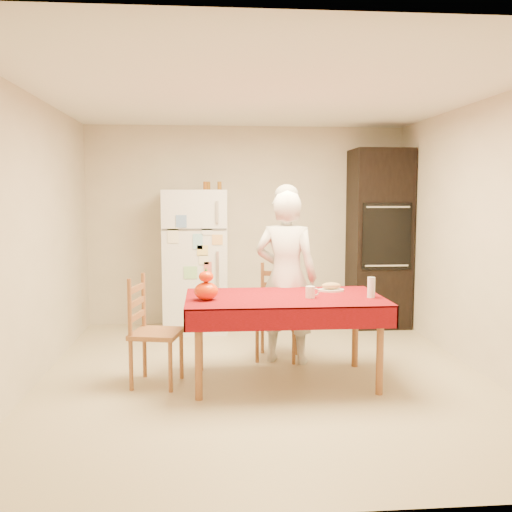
{
  "coord_description": "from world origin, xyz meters",
  "views": [
    {
      "loc": [
        -0.51,
        -4.99,
        1.63
      ],
      "look_at": [
        -0.06,
        0.2,
        1.08
      ],
      "focal_mm": 40.0,
      "sensor_mm": 36.0,
      "label": 1
    }
  ],
  "objects": [
    {
      "name": "pumpkin_upper",
      "position": [
        -0.52,
        -0.26,
        0.96
      ],
      "size": [
        0.12,
        0.12,
        0.09
      ],
      "primitive_type": "ellipsoid",
      "color": "orange",
      "rests_on": "pumpkin_lower"
    },
    {
      "name": "spice_jar_right",
      "position": [
        -0.35,
        1.93,
        1.75
      ],
      "size": [
        0.05,
        0.05,
        0.1
      ],
      "primitive_type": "cylinder",
      "color": "#985E1B",
      "rests_on": "refrigerator"
    },
    {
      "name": "refrigerator",
      "position": [
        -0.65,
        1.88,
        0.85
      ],
      "size": [
        0.75,
        0.74,
        1.7
      ],
      "color": "white",
      "rests_on": "floor"
    },
    {
      "name": "bread_loaf",
      "position": [
        0.62,
        0.08,
        0.81
      ],
      "size": [
        0.18,
        0.1,
        0.06
      ],
      "primitive_type": "ellipsoid",
      "color": "tan",
      "rests_on": "bread_plate"
    },
    {
      "name": "seated_woman",
      "position": [
        0.26,
        0.45,
        0.84
      ],
      "size": [
        0.71,
        0.58,
        1.68
      ],
      "primitive_type": "imported",
      "rotation": [
        0.0,
        0.0,
        2.81
      ],
      "color": "silver",
      "rests_on": "floor"
    },
    {
      "name": "dining_table",
      "position": [
        0.16,
        -0.15,
        0.69
      ],
      "size": [
        1.7,
        1.0,
        0.76
      ],
      "color": "brown",
      "rests_on": "floor"
    },
    {
      "name": "pumpkin_lower",
      "position": [
        -0.52,
        -0.26,
        0.84
      ],
      "size": [
        0.2,
        0.2,
        0.15
      ],
      "primitive_type": "ellipsoid",
      "color": "#DC3E05",
      "rests_on": "dining_table"
    },
    {
      "name": "spice_jar_left",
      "position": [
        -0.52,
        1.93,
        1.75
      ],
      "size": [
        0.05,
        0.05,
        0.1
      ],
      "primitive_type": "cylinder",
      "color": "#954F1B",
      "rests_on": "refrigerator"
    },
    {
      "name": "bread_plate",
      "position": [
        0.62,
        0.08,
        0.77
      ],
      "size": [
        0.24,
        0.24,
        0.02
      ],
      "primitive_type": "cylinder",
      "color": "white",
      "rests_on": "dining_table"
    },
    {
      "name": "coffee_mug",
      "position": [
        0.37,
        -0.24,
        0.81
      ],
      "size": [
        0.08,
        0.08,
        0.1
      ],
      "primitive_type": "cylinder",
      "color": "white",
      "rests_on": "dining_table"
    },
    {
      "name": "wine_glass",
      "position": [
        0.89,
        -0.27,
        0.85
      ],
      "size": [
        0.07,
        0.07,
        0.18
      ],
      "primitive_type": "cylinder",
      "color": "white",
      "rests_on": "dining_table"
    },
    {
      "name": "chair_far",
      "position": [
        0.21,
        0.63,
        0.51
      ],
      "size": [
        0.51,
        0.49,
        0.95
      ],
      "rotation": [
        0.0,
        0.0,
        -0.25
      ],
      "color": "brown",
      "rests_on": "floor"
    },
    {
      "name": "chair_left",
      "position": [
        -1.01,
        -0.11,
        0.51
      ],
      "size": [
        0.48,
        0.49,
        0.95
      ],
      "rotation": [
        0.0,
        0.0,
        1.36
      ],
      "color": "brown",
      "rests_on": "floor"
    },
    {
      "name": "room_shell",
      "position": [
        0.0,
        0.0,
        1.62
      ],
      "size": [
        4.02,
        4.52,
        2.51
      ],
      "color": "beige",
      "rests_on": "ground"
    },
    {
      "name": "floor",
      "position": [
        0.0,
        0.0,
        0.0
      ],
      "size": [
        4.5,
        4.5,
        0.0
      ],
      "primitive_type": "plane",
      "color": "#C7B790",
      "rests_on": "ground"
    },
    {
      "name": "spice_jar_mid",
      "position": [
        -0.49,
        1.93,
        1.75
      ],
      "size": [
        0.05,
        0.05,
        0.1
      ],
      "primitive_type": "cylinder",
      "color": "brown",
      "rests_on": "refrigerator"
    },
    {
      "name": "oven_cabinet",
      "position": [
        1.63,
        1.93,
        1.1
      ],
      "size": [
        0.7,
        0.62,
        2.2
      ],
      "color": "black",
      "rests_on": "floor"
    }
  ]
}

